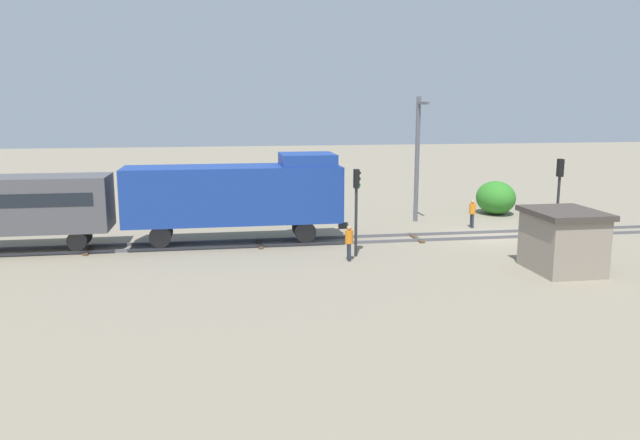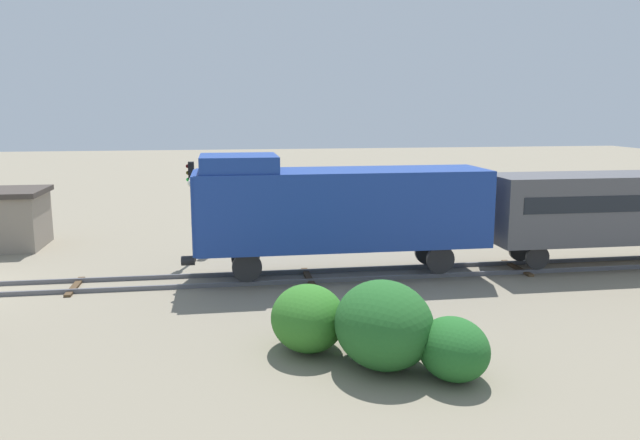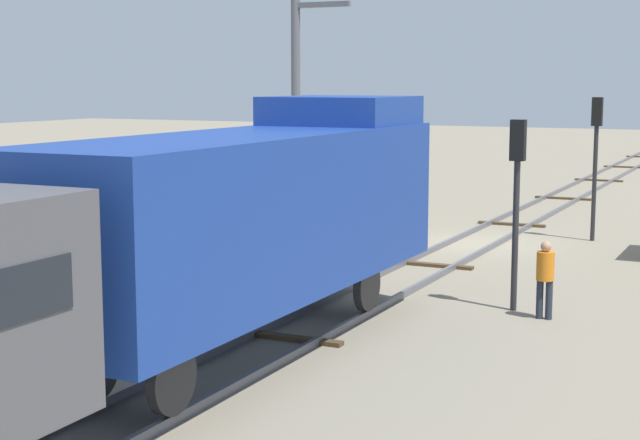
% 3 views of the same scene
% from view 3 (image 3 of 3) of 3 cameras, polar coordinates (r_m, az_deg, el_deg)
% --- Properties ---
extents(ground_plane, '(154.56, 154.56, 0.00)m').
position_cam_3_polar(ground_plane, '(31.31, 9.07, -1.35)').
color(ground_plane, gray).
extents(railway_track, '(2.40, 103.04, 0.16)m').
position_cam_3_polar(railway_track, '(31.29, 9.08, -1.22)').
color(railway_track, '#595960').
rests_on(railway_track, ground).
extents(locomotive, '(2.90, 11.60, 4.60)m').
position_cam_3_polar(locomotive, '(18.08, -3.62, 0.72)').
color(locomotive, navy).
rests_on(locomotive, railway_track).
extents(traffic_signal_near, '(0.32, 0.34, 4.58)m').
position_cam_3_polar(traffic_signal_near, '(32.31, 15.77, 4.38)').
color(traffic_signal_near, '#262628').
rests_on(traffic_signal_near, ground).
extents(traffic_signal_mid, '(0.32, 0.34, 4.25)m').
position_cam_3_polar(traffic_signal_mid, '(21.96, 11.39, 2.36)').
color(traffic_signal_mid, '#262628').
rests_on(traffic_signal_mid, ground).
extents(worker_near_track, '(0.38, 0.38, 1.70)m').
position_cam_3_polar(worker_near_track, '(31.89, 4.96, 0.70)').
color(worker_near_track, '#262B38').
rests_on(worker_near_track, ground).
extents(worker_by_signal, '(0.38, 0.38, 1.70)m').
position_cam_3_polar(worker_by_signal, '(21.56, 12.97, -3.05)').
color(worker_by_signal, '#262B38').
rests_on(worker_by_signal, ground).
extents(catenary_mast, '(1.94, 0.28, 7.74)m').
position_cam_3_polar(catenary_mast, '(30.22, -1.31, 6.26)').
color(catenary_mast, '#595960').
rests_on(catenary_mast, ground).
extents(bush_far, '(2.44, 2.00, 1.78)m').
position_cam_3_polar(bush_far, '(24.22, -16.00, -2.21)').
color(bush_far, '#327526').
rests_on(bush_far, ground).
extents(bush_back, '(3.06, 2.50, 2.22)m').
position_cam_3_polar(bush_back, '(36.64, 0.70, 1.87)').
color(bush_back, '#2F7C26').
rests_on(bush_back, ground).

